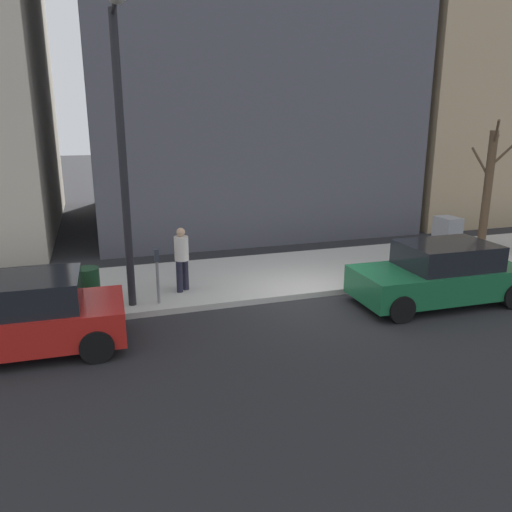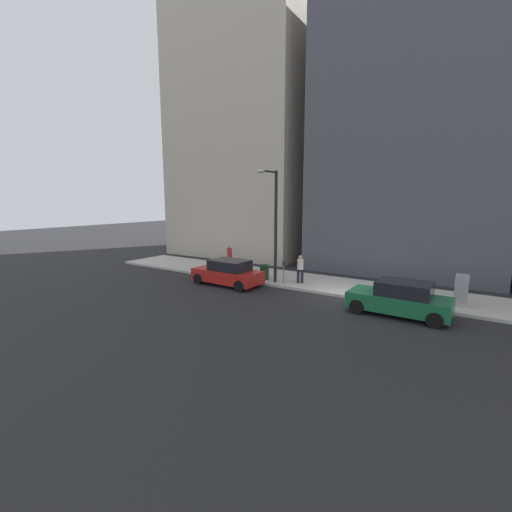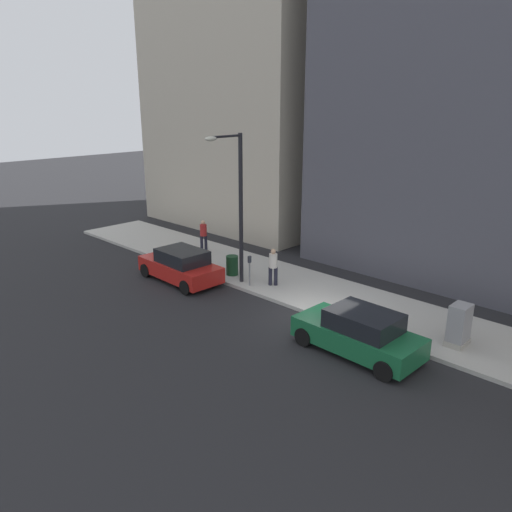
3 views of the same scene
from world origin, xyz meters
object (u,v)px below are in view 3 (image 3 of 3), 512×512
Objects in this scene: trash_bin at (232,265)px; office_tower_right at (272,50)px; pedestrian_midblock at (273,265)px; parked_car_red at (181,266)px; parking_meter at (250,267)px; office_block_center at (490,51)px; utility_box at (459,326)px; parked_car_green at (359,333)px; pedestrian_far_corner at (203,234)px; streetlamp at (236,197)px.

office_tower_right is at bearing 34.53° from trash_bin.
office_tower_right is (10.55, 9.77, 9.96)m from pedestrian_midblock.
parked_car_red is 2.37m from trash_bin.
office_tower_right reaches higher than parked_car_red.
parking_meter is 15.25m from office_block_center.
parked_car_red is 0.19× the size of office_tower_right.
utility_box reaches higher than trash_bin.
pedestrian_midblock is at bearing -137.22° from office_tower_right.
office_tower_right reaches higher than utility_box.
pedestrian_far_corner reaches higher than parked_car_green.
office_tower_right is (13.00, 15.74, 10.31)m from parked_car_green.
parking_meter is 0.21× the size of streetlamp.
pedestrian_far_corner is at bearing -159.15° from office_tower_right.
parked_car_red is 2.97× the size of utility_box.
trash_bin is at bearing 74.20° from parking_meter.
parked_car_red is at bearing -123.17° from pedestrian_far_corner.
parked_car_green is at bearing 139.37° from utility_box.
utility_box is 14.46m from office_block_center.
utility_box reaches higher than parked_car_green.
office_tower_right reaches higher than pedestrian_far_corner.
parked_car_red is at bearing 101.26° from utility_box.
utility_box is at bearing -83.88° from streetlamp.
office_block_center reaches higher than streetlamp.
office_block_center reaches higher than trash_bin.
streetlamp reaches higher than pedestrian_far_corner.
utility_box is at bearing -158.80° from office_block_center.
pedestrian_midblock is 1.00× the size of pedestrian_far_corner.
pedestrian_midblock is (2.24, -3.65, 0.35)m from parked_car_red.
parking_meter reaches higher than trash_bin.
utility_box is 10.48m from trash_bin.
office_tower_right is at bearing 38.71° from parking_meter.
parked_car_green is 4.71× the size of trash_bin.
pedestrian_far_corner is at bearing 131.20° from office_block_center.
pedestrian_midblock is at bearing 90.78° from utility_box.
office_tower_right reaches higher than trash_bin.
office_block_center reaches higher than pedestrian_far_corner.
pedestrian_far_corner is 0.08× the size of office_tower_right.
parked_car_red is 4.23m from streetlamp.
pedestrian_midblock reaches higher than parking_meter.
office_tower_right is (11.29, 9.05, 10.07)m from parking_meter.
utility_box is 0.06× the size of office_tower_right.
utility_box is (0.85, -8.88, -0.13)m from parking_meter.
streetlamp is at bearing 96.12° from utility_box.
parking_meter is at bearing -89.79° from pedestrian_far_corner.
utility_box is at bearing -87.81° from trash_bin.
pedestrian_far_corner is (2.07, 5.54, 0.11)m from parking_meter.
office_block_center is (12.69, -7.80, 9.40)m from parked_car_red.
streetlamp is 15.88m from office_tower_right.
office_tower_right is (10.84, 7.46, 10.45)m from trash_bin.
parked_car_red is 3.15× the size of parking_meter.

